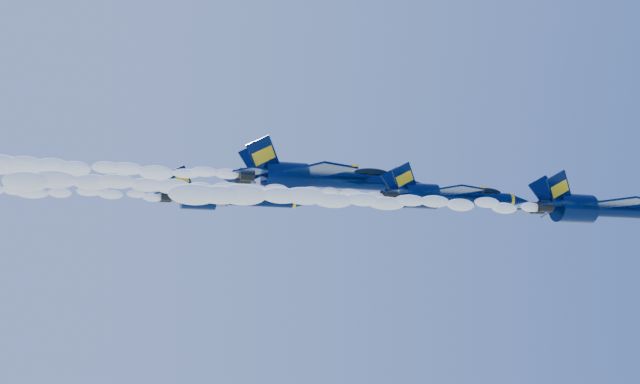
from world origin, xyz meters
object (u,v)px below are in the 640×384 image
object	(u,v)px
jet_second	(449,196)
jet_fourth	(229,198)
jet_lead	(605,209)
jet_third	(324,178)

from	to	relation	value
jet_second	jet_fourth	xyz separation A→B (m)	(-17.86, 16.75, 1.45)
jet_second	jet_fourth	world-z (taller)	jet_fourth
jet_second	jet_lead	bearing A→B (deg)	-27.74
jet_second	jet_fourth	bearing A→B (deg)	136.84
jet_lead	jet_second	xyz separation A→B (m)	(-12.55, 6.60, 1.52)
jet_third	jet_fourth	distance (m)	13.03
jet_lead	jet_fourth	size ratio (longest dim) A/B	1.00
jet_fourth	jet_lead	bearing A→B (deg)	-37.51
jet_third	jet_fourth	size ratio (longest dim) A/B	1.17
jet_second	jet_third	bearing A→B (deg)	151.12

